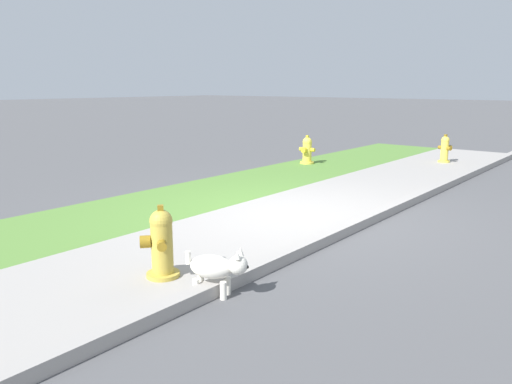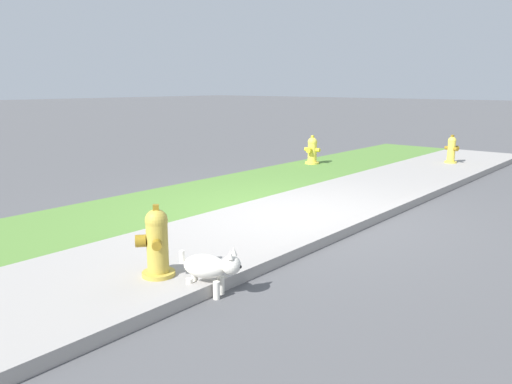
# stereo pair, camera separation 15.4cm
# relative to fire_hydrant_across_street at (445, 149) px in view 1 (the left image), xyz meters

# --- Properties ---
(ground_plane) EXTENTS (120.00, 120.00, 0.00)m
(ground_plane) POSITION_rel_fire_hydrant_across_street_xyz_m (-6.29, 0.03, -0.32)
(ground_plane) COLOR #515154
(sidewalk_pavement) EXTENTS (18.00, 1.99, 0.01)m
(sidewalk_pavement) POSITION_rel_fire_hydrant_across_street_xyz_m (-6.29, 0.03, -0.32)
(sidewalk_pavement) COLOR #9E9993
(sidewalk_pavement) RESTS_ON ground
(grass_verge) EXTENTS (18.00, 1.96, 0.01)m
(grass_verge) POSITION_rel_fire_hydrant_across_street_xyz_m (-6.29, 2.00, -0.32)
(grass_verge) COLOR #568438
(grass_verge) RESTS_ON ground
(street_curb) EXTENTS (18.00, 0.16, 0.12)m
(street_curb) POSITION_rel_fire_hydrant_across_street_xyz_m (-6.29, -1.05, -0.26)
(street_curb) COLOR #9E9993
(street_curb) RESTS_ON ground
(fire_hydrant_across_street) EXTENTS (0.33, 0.36, 0.67)m
(fire_hydrant_across_street) POSITION_rel_fire_hydrant_across_street_xyz_m (0.00, 0.00, 0.00)
(fire_hydrant_across_street) COLOR yellow
(fire_hydrant_across_street) RESTS_ON ground
(fire_hydrant_at_driveway) EXTENTS (0.36, 0.35, 0.72)m
(fire_hydrant_at_driveway) POSITION_rel_fire_hydrant_across_street_xyz_m (-9.05, -0.38, 0.02)
(fire_hydrant_at_driveway) COLOR gold
(fire_hydrant_at_driveway) RESTS_ON ground
(fire_hydrant_mid_block) EXTENTS (0.37, 0.40, 0.67)m
(fire_hydrant_mid_block) POSITION_rel_fire_hydrant_across_street_xyz_m (-2.21, 2.45, -0.01)
(fire_hydrant_mid_block) COLOR yellow
(fire_hydrant_mid_block) RESTS_ON ground
(small_white_dog) EXTENTS (0.36, 0.53, 0.45)m
(small_white_dog) POSITION_rel_fire_hydrant_across_street_xyz_m (-9.03, -1.09, -0.06)
(small_white_dog) COLOR silver
(small_white_dog) RESTS_ON ground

